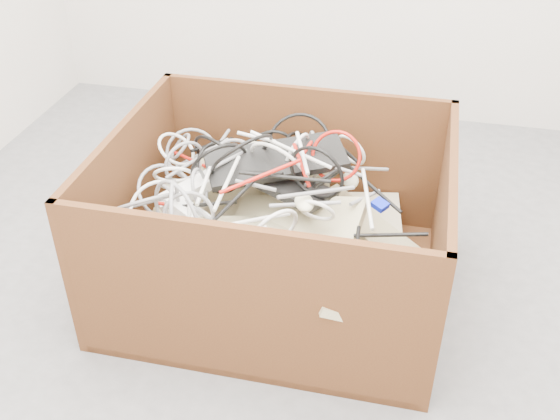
% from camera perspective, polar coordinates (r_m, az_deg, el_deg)
% --- Properties ---
extents(ground, '(3.00, 3.00, 0.00)m').
position_cam_1_polar(ground, '(2.25, -0.02, -7.74)').
color(ground, '#535355').
rests_on(ground, ground).
extents(cardboard_box, '(1.06, 0.88, 0.55)m').
position_cam_1_polar(cardboard_box, '(2.22, -0.45, -3.46)').
color(cardboard_box, '#432010').
rests_on(cardboard_box, ground).
extents(keyboard_pile, '(0.97, 0.82, 0.39)m').
position_cam_1_polar(keyboard_pile, '(2.15, -0.41, -0.59)').
color(keyboard_pile, tan).
rests_on(keyboard_pile, cardboard_box).
extents(mice_scatter, '(0.68, 0.59, 0.16)m').
position_cam_1_polar(mice_scatter, '(2.06, -1.62, 0.18)').
color(mice_scatter, beige).
rests_on(mice_scatter, keyboard_pile).
extents(power_strip_left, '(0.27, 0.25, 0.13)m').
position_cam_1_polar(power_strip_left, '(2.17, -6.80, 2.26)').
color(power_strip_left, white).
rests_on(power_strip_left, keyboard_pile).
extents(power_strip_right, '(0.31, 0.20, 0.10)m').
position_cam_1_polar(power_strip_right, '(2.02, -6.31, -1.53)').
color(power_strip_right, white).
rests_on(power_strip_right, keyboard_pile).
extents(vga_plug, '(0.06, 0.06, 0.03)m').
position_cam_1_polar(vga_plug, '(2.06, 8.60, 0.45)').
color(vga_plug, '#0D1EC8').
rests_on(vga_plug, keyboard_pile).
extents(cable_tangle, '(0.98, 0.80, 0.38)m').
position_cam_1_polar(cable_tangle, '(2.15, -3.69, 3.04)').
color(cable_tangle, gray).
rests_on(cable_tangle, keyboard_pile).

